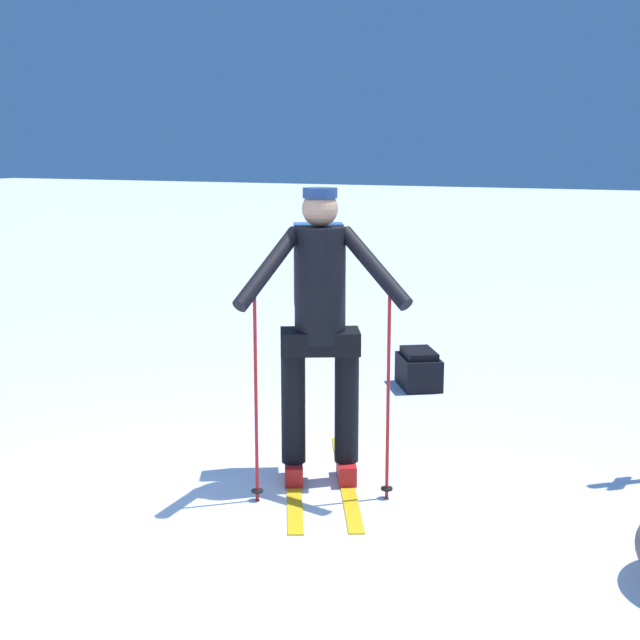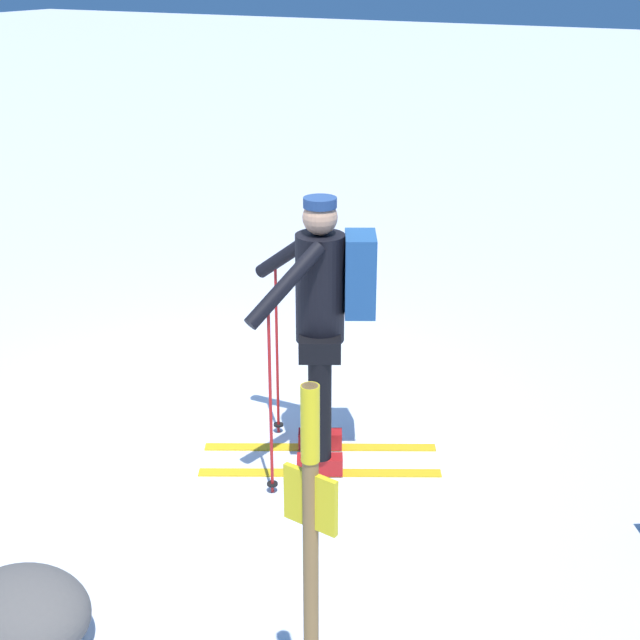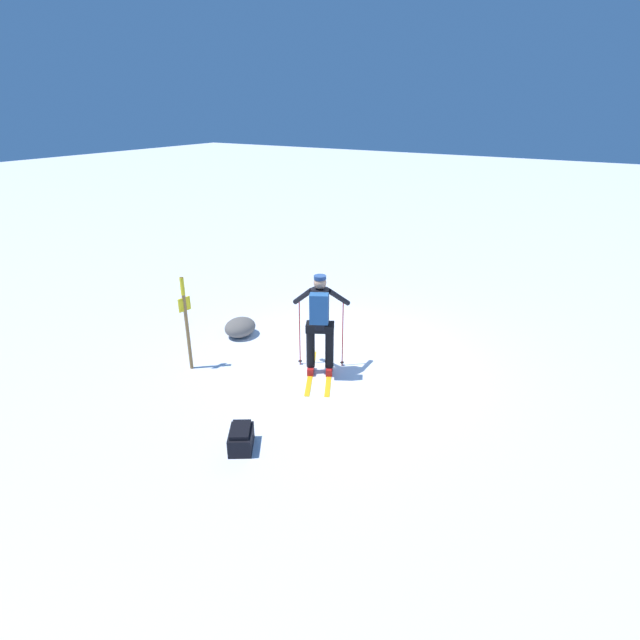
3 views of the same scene
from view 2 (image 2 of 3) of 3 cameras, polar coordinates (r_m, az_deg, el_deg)
ground_plane at (r=6.53m, az=-5.78°, el=-6.83°), size 80.00×80.00×0.00m
skier at (r=5.63m, az=0.27°, el=0.23°), size 1.61×1.20×1.82m
trail_marker at (r=3.58m, az=-0.60°, el=-14.22°), size 0.24×0.07×1.73m
rock_boulder at (r=4.81m, az=-18.42°, el=-17.35°), size 0.69×0.59×0.38m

